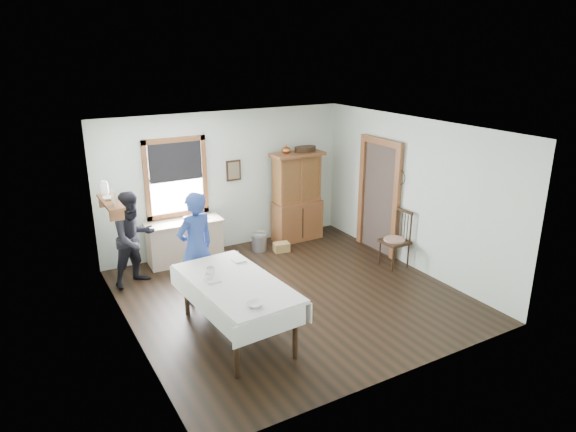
{
  "coord_description": "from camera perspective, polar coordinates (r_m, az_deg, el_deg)",
  "views": [
    {
      "loc": [
        -3.78,
        -6.47,
        3.85
      ],
      "look_at": [
        0.12,
        0.3,
        1.25
      ],
      "focal_mm": 32.0,
      "sensor_mm": 36.0,
      "label": 1
    }
  ],
  "objects": [
    {
      "name": "woman_blue",
      "position": [
        8.07,
        -10.17,
        -3.91
      ],
      "size": [
        0.69,
        0.54,
        1.65
      ],
      "primitive_type": "imported",
      "rotation": [
        0.0,
        0.0,
        3.41
      ],
      "color": "navy",
      "rests_on": "room"
    },
    {
      "name": "doorway",
      "position": [
        9.98,
        10.1,
        2.51
      ],
      "size": [
        0.09,
        1.14,
        2.22
      ],
      "color": "#453831",
      "rests_on": "room"
    },
    {
      "name": "figure_dark",
      "position": [
        8.91,
        -16.72,
        -2.78
      ],
      "size": [
        0.87,
        0.77,
        1.49
      ],
      "primitive_type": "imported",
      "rotation": [
        0.0,
        0.0,
        0.34
      ],
      "color": "black",
      "rests_on": "room"
    },
    {
      "name": "table_cup_a",
      "position": [
        7.25,
        -8.62,
        -6.04
      ],
      "size": [
        0.16,
        0.16,
        0.11
      ],
      "primitive_type": "imported",
      "rotation": [
        0.0,
        0.0,
        0.26
      ],
      "color": "white",
      "rests_on": "dining_table"
    },
    {
      "name": "table_bowl",
      "position": [
        6.37,
        -3.71,
        -9.75
      ],
      "size": [
        0.25,
        0.25,
        0.06
      ],
      "primitive_type": "imported",
      "rotation": [
        0.0,
        0.0,
        0.11
      ],
      "color": "white",
      "rests_on": "dining_table"
    },
    {
      "name": "window",
      "position": [
        9.61,
        -12.36,
        4.65
      ],
      "size": [
        1.18,
        0.07,
        1.48
      ],
      "color": "white",
      "rests_on": "room"
    },
    {
      "name": "table_cup_b",
      "position": [
        7.08,
        -8.78,
        -6.72
      ],
      "size": [
        0.12,
        0.12,
        0.1
      ],
      "primitive_type": "imported",
      "rotation": [
        0.0,
        0.0,
        -0.2
      ],
      "color": "white",
      "rests_on": "dining_table"
    },
    {
      "name": "china_hutch",
      "position": [
        10.49,
        1.03,
        2.15
      ],
      "size": [
        1.08,
        0.53,
        1.83
      ],
      "primitive_type": "cube",
      "rotation": [
        0.0,
        0.0,
        0.02
      ],
      "color": "brown",
      "rests_on": "room"
    },
    {
      "name": "dining_table",
      "position": [
        7.21,
        -5.75,
        -10.17
      ],
      "size": [
        1.22,
        2.12,
        0.82
      ],
      "primitive_type": "cube",
      "rotation": [
        0.0,
        0.0,
        0.07
      ],
      "color": "silver",
      "rests_on": "room"
    },
    {
      "name": "framed_picture",
      "position": [
        10.02,
        -6.05,
        5.05
      ],
      "size": [
        0.3,
        0.04,
        0.4
      ],
      "primitive_type": "cube",
      "color": "black",
      "rests_on": "room"
    },
    {
      "name": "work_counter",
      "position": [
        9.71,
        -11.37,
        -2.79
      ],
      "size": [
        1.41,
        0.59,
        0.8
      ],
      "primitive_type": "cube",
      "rotation": [
        0.0,
        0.0,
        -0.05
      ],
      "color": "tan",
      "rests_on": "room"
    },
    {
      "name": "shelf_bowl",
      "position": [
        8.45,
        -19.24,
        1.9
      ],
      "size": [
        0.22,
        0.22,
        0.05
      ],
      "primitive_type": "imported",
      "color": "white",
      "rests_on": "wall_shelf"
    },
    {
      "name": "wicker_basket",
      "position": [
        10.09,
        -0.73,
        -3.48
      ],
      "size": [
        0.33,
        0.26,
        0.18
      ],
      "primitive_type": "cube",
      "rotation": [
        0.0,
        0.0,
        -0.19
      ],
      "color": "#A5824B",
      "rests_on": "room"
    },
    {
      "name": "counter_bowl",
      "position": [
        9.58,
        -9.98,
        -0.28
      ],
      "size": [
        0.22,
        0.22,
        0.06
      ],
      "primitive_type": "imported",
      "rotation": [
        0.0,
        0.0,
        -0.23
      ],
      "color": "white",
      "rests_on": "work_counter"
    },
    {
      "name": "wall_shelf",
      "position": [
        8.44,
        -19.21,
        1.72
      ],
      "size": [
        0.24,
        1.0,
        0.44
      ],
      "color": "brown",
      "rests_on": "room"
    },
    {
      "name": "counter_book",
      "position": [
        9.67,
        -10.13,
        -0.22
      ],
      "size": [
        0.17,
        0.22,
        0.02
      ],
      "primitive_type": "imported",
      "rotation": [
        0.0,
        0.0,
        0.04
      ],
      "color": "#73634D",
      "rests_on": "work_counter"
    },
    {
      "name": "room",
      "position": [
        7.9,
        0.33,
        -0.04
      ],
      "size": [
        5.01,
        5.01,
        2.7
      ],
      "color": "black",
      "rests_on": "ground"
    },
    {
      "name": "rug_beater",
      "position": [
        9.44,
        12.39,
        4.95
      ],
      "size": [
        0.01,
        0.27,
        0.27
      ],
      "primitive_type": "torus",
      "rotation": [
        0.0,
        1.57,
        0.0
      ],
      "color": "black",
      "rests_on": "room"
    },
    {
      "name": "spindle_chair",
      "position": [
        9.47,
        11.79,
        -2.51
      ],
      "size": [
        0.5,
        0.5,
        1.06
      ],
      "primitive_type": "cube",
      "rotation": [
        0.0,
        0.0,
        0.02
      ],
      "color": "black",
      "rests_on": "room"
    },
    {
      "name": "pail",
      "position": [
        10.14,
        -3.21,
        -2.96
      ],
      "size": [
        0.37,
        0.37,
        0.32
      ],
      "primitive_type": "cube",
      "rotation": [
        0.0,
        0.0,
        0.26
      ],
      "color": "#97999F",
      "rests_on": "room"
    }
  ]
}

